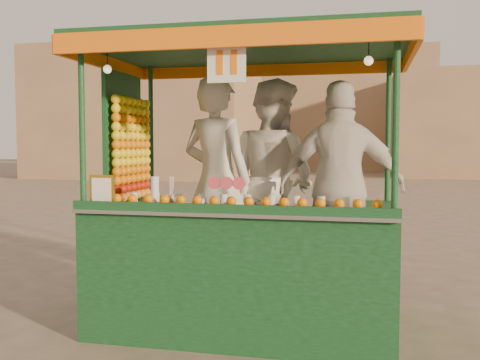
% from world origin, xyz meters
% --- Properties ---
extents(ground, '(90.00, 90.00, 0.00)m').
position_xyz_m(ground, '(0.00, 0.00, 0.00)').
color(ground, brown).
rests_on(ground, ground).
extents(building_left, '(10.00, 6.00, 6.00)m').
position_xyz_m(building_left, '(-9.00, 20.00, 3.00)').
color(building_left, '#977B56').
rests_on(building_left, ground).
extents(building_center, '(14.00, 7.00, 7.00)m').
position_xyz_m(building_center, '(-2.00, 30.00, 3.50)').
color(building_center, '#977B56').
rests_on(building_center, ground).
extents(juice_cart, '(2.72, 1.76, 2.47)m').
position_xyz_m(juice_cart, '(0.20, -0.31, 0.80)').
color(juice_cart, '#0F3715').
rests_on(juice_cart, ground).
extents(vendor_left, '(0.81, 0.66, 1.93)m').
position_xyz_m(vendor_left, '(-0.10, 0.10, 1.25)').
color(vendor_left, beige).
rests_on(vendor_left, ground).
extents(vendor_middle, '(1.18, 1.14, 1.92)m').
position_xyz_m(vendor_middle, '(0.39, 0.39, 1.25)').
color(vendor_middle, white).
rests_on(vendor_middle, ground).
extents(vendor_right, '(1.13, 0.56, 1.86)m').
position_xyz_m(vendor_right, '(1.06, 0.01, 1.22)').
color(vendor_right, silver).
rests_on(vendor_right, ground).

